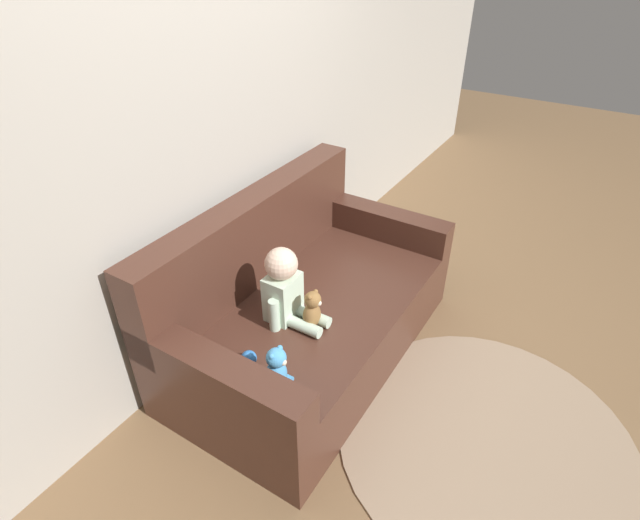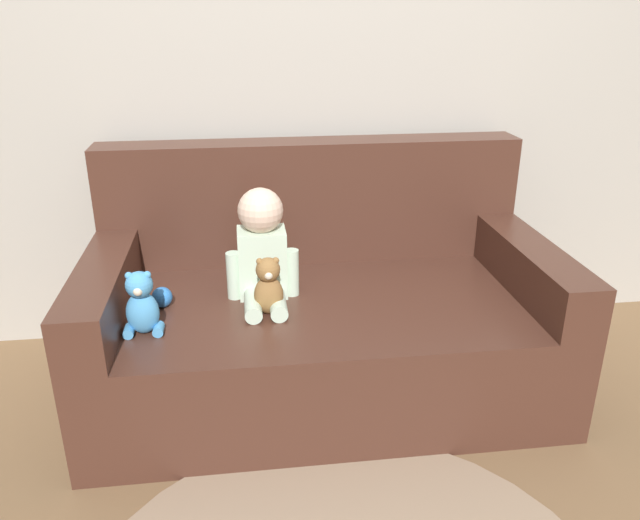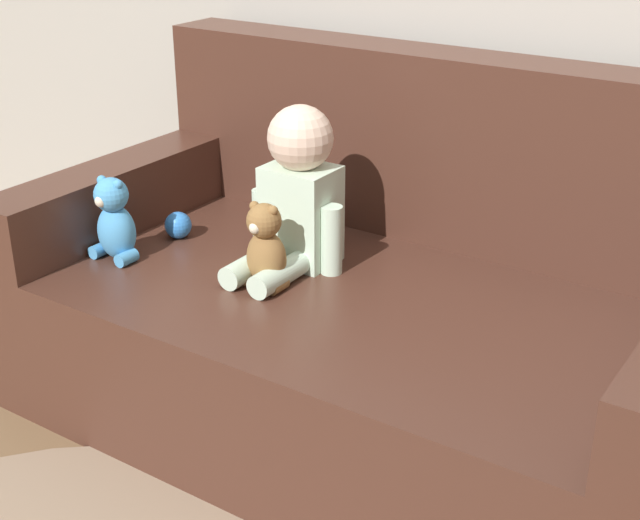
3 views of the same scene
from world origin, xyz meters
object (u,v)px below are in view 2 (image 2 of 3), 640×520
couch (321,310)px  toy_ball (162,297)px  plush_toy_side (142,305)px  person_baby (262,250)px  teddy_bear_brown (269,288)px

couch → toy_ball: size_ratio=23.17×
couch → plush_toy_side: size_ratio=7.74×
person_baby → toy_ball: 0.40m
couch → teddy_bear_brown: couch is taller
plush_toy_side → toy_ball: size_ratio=2.99×
person_baby → teddy_bear_brown: 0.17m
couch → toy_ball: couch is taller
person_baby → couch: bearing=11.8°
teddy_bear_brown → plush_toy_side: size_ratio=0.96×
person_baby → plush_toy_side: (-0.41, -0.24, -0.08)m
plush_toy_side → teddy_bear_brown: bearing=11.6°
teddy_bear_brown → person_baby: bearing=94.8°
couch → teddy_bear_brown: 0.35m
person_baby → toy_ball: size_ratio=5.52×
toy_ball → plush_toy_side: bearing=-101.8°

